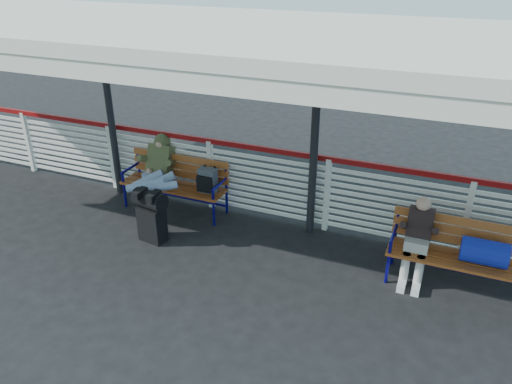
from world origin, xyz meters
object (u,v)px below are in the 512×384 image
at_px(bench_left, 183,179).
at_px(bench_right, 472,251).
at_px(luggage_stack, 151,214).
at_px(companion_person, 417,240).
at_px(traveler_man, 155,177).

xyz_separation_m(bench_left, bench_right, (4.47, -0.50, 0.01)).
bearing_deg(luggage_stack, bench_right, 16.11).
relative_size(bench_right, companion_person, 1.57).
distance_m(bench_right, companion_person, 0.66).
height_order(bench_left, companion_person, companion_person).
bearing_deg(bench_left, bench_right, -6.42).
relative_size(bench_left, bench_right, 1.00).
bearing_deg(luggage_stack, traveler_man, 126.46).
height_order(luggage_stack, bench_right, bench_right).
bearing_deg(traveler_man, bench_right, -1.63).
distance_m(traveler_man, companion_person, 4.10).
relative_size(luggage_stack, companion_person, 0.72).
relative_size(traveler_man, companion_person, 1.40).
xyz_separation_m(luggage_stack, companion_person, (3.75, 0.52, 0.15)).
relative_size(bench_left, traveler_man, 1.12).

